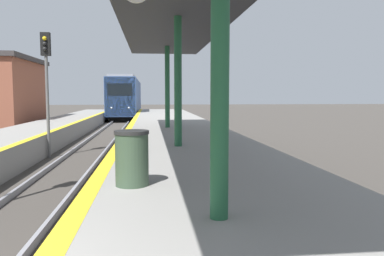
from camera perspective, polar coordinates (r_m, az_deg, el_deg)
name	(u,v)px	position (r m, az deg, el deg)	size (l,w,h in m)	color
train	(127,97)	(44.21, -9.93, 4.61)	(2.79, 20.10, 4.44)	black
signal_mid	(46,72)	(15.97, -21.30, 8.02)	(0.36, 0.31, 4.95)	#595959
station_canopy	(178,16)	(11.71, -2.19, 16.74)	(3.67, 20.55, 4.13)	#1E5133
trash_bin	(132,158)	(6.58, -9.15, -4.52)	(0.60, 0.60, 0.96)	#384C38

